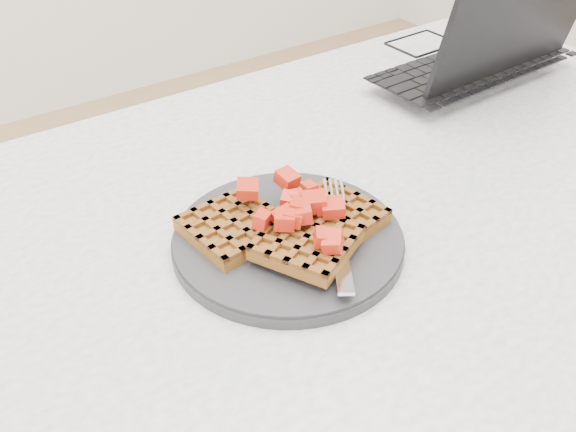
% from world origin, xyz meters
% --- Properties ---
extents(table, '(1.20, 0.80, 0.75)m').
position_xyz_m(table, '(0.00, 0.00, 0.64)').
color(table, silver).
rests_on(table, ground).
extents(plate, '(0.25, 0.25, 0.02)m').
position_xyz_m(plate, '(-0.14, -0.01, 0.76)').
color(plate, '#242427').
rests_on(plate, table).
extents(waffles, '(0.20, 0.19, 0.03)m').
position_xyz_m(waffles, '(-0.14, -0.01, 0.78)').
color(waffles, brown).
rests_on(waffles, plate).
extents(strawberry_pile, '(0.15, 0.15, 0.02)m').
position_xyz_m(strawberry_pile, '(-0.14, -0.01, 0.80)').
color(strawberry_pile, '#A11106').
rests_on(strawberry_pile, waffles).
extents(fork, '(0.12, 0.16, 0.02)m').
position_xyz_m(fork, '(-0.11, -0.04, 0.77)').
color(fork, silver).
rests_on(fork, plate).
extents(laptop, '(0.36, 0.26, 0.24)m').
position_xyz_m(laptop, '(0.34, 0.20, 0.79)').
color(laptop, black).
rests_on(laptop, table).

